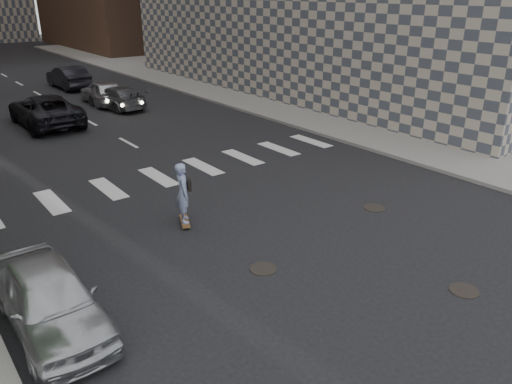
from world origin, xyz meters
TOP-DOWN VIEW (x-y plane):
  - ground at (0.00, 0.00)m, footprint 160.00×160.00m
  - sidewalk_right at (14.50, 20.00)m, footprint 13.00×80.00m
  - manhole_a at (1.20, -2.50)m, footprint 0.70×0.70m
  - manhole_b at (-2.00, 1.20)m, footprint 0.70×0.70m
  - manhole_c at (3.30, 2.00)m, footprint 0.70×0.70m
  - skateboarder at (-2.26, 4.76)m, footprint 0.68×1.00m
  - silver_sedan at (-7.00, 2.00)m, footprint 1.71×4.22m
  - traffic_car_b at (2.54, 21.25)m, footprint 2.42×4.75m
  - traffic_car_c at (-2.03, 19.67)m, footprint 2.70×5.84m
  - traffic_car_d at (2.35, 22.89)m, footprint 1.97×4.57m
  - traffic_car_e at (2.43, 29.66)m, footprint 1.86×4.90m

SIDE VIEW (x-z plane):
  - ground at x=0.00m, z-range 0.00..0.00m
  - manhole_a at x=1.20m, z-range 0.00..0.02m
  - manhole_b at x=-2.00m, z-range 0.00..0.02m
  - manhole_c at x=3.30m, z-range 0.00..0.02m
  - sidewalk_right at x=14.50m, z-range 0.00..0.15m
  - traffic_car_b at x=2.54m, z-range 0.00..1.32m
  - silver_sedan at x=-7.00m, z-range 0.00..1.44m
  - traffic_car_d at x=2.35m, z-range 0.00..1.54m
  - traffic_car_e at x=2.43m, z-range 0.00..1.60m
  - traffic_car_c at x=-2.03m, z-range 0.00..1.62m
  - skateboarder at x=-2.26m, z-range 0.05..2.01m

